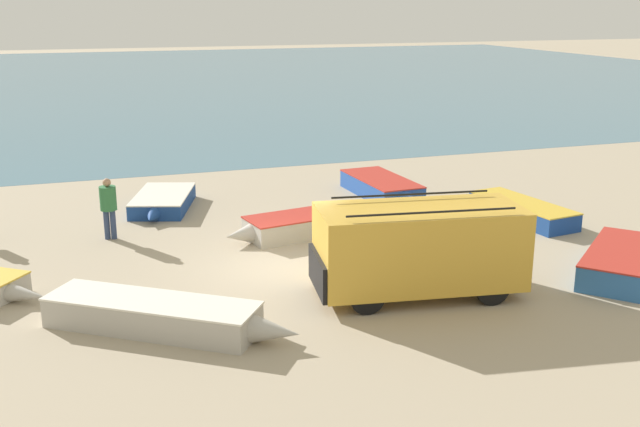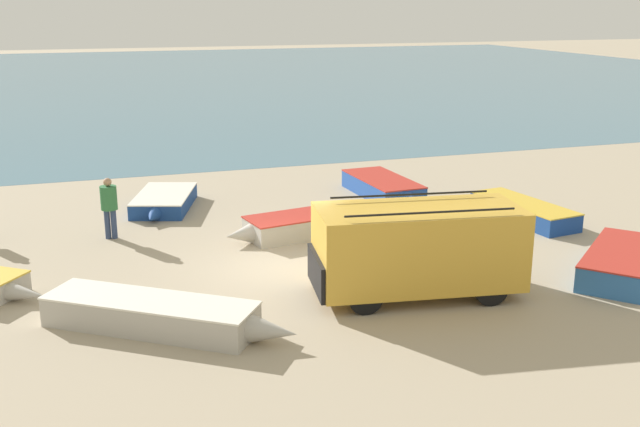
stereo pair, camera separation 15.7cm
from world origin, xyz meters
The scene contains 10 objects.
ground_plane centered at (0.00, 0.00, 0.00)m, with size 200.00×200.00×0.00m, color tan.
sea_water centered at (0.00, 52.00, 0.00)m, with size 120.00×80.00×0.01m, color #477084.
parked_van centered at (2.40, -2.64, 1.17)m, with size 5.04×2.72×2.25m.
fishing_rowboat_0 centered at (-3.55, -2.77, 0.33)m, with size 5.07×3.97×0.66m.
fishing_rowboat_1 centered at (5.31, 6.14, 0.32)m, with size 1.82×4.51×0.64m.
fishing_rowboat_2 centered at (-2.32, 6.91, 0.26)m, with size 2.61×3.99×0.51m.
fishing_rowboat_3 centered at (8.31, 2.18, 0.29)m, with size 1.85×4.68×0.58m.
fishing_rowboat_5 centered at (1.19, 2.67, 0.31)m, with size 4.41×2.02×0.63m.
fishing_rowboat_6 centered at (7.99, -2.97, 0.33)m, with size 4.05×3.75×0.67m.
fisherman_1 centered at (-4.17, 4.10, 1.08)m, with size 0.47×0.47×1.81m.
Camera 2 is at (-4.88, -17.58, 6.65)m, focal length 42.00 mm.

